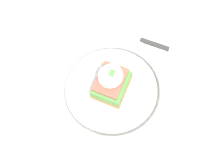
# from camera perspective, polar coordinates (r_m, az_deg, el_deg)

# --- Properties ---
(ground_plane) EXTENTS (6.00, 6.00, 0.00)m
(ground_plane) POSITION_cam_1_polar(r_m,az_deg,el_deg) (1.28, -0.82, -14.35)
(ground_plane) COLOR gray
(dining_table) EXTENTS (0.94, 0.81, 0.76)m
(dining_table) POSITION_cam_1_polar(r_m,az_deg,el_deg) (0.66, -1.54, -5.60)
(dining_table) COLOR beige
(dining_table) RESTS_ON ground_plane
(plate) EXTENTS (0.25, 0.25, 0.02)m
(plate) POSITION_cam_1_polar(r_m,az_deg,el_deg) (0.54, 0.00, -1.15)
(plate) COLOR silver
(plate) RESTS_ON dining_table
(sandwich) EXTENTS (0.09, 0.07, 0.08)m
(sandwich) POSITION_cam_1_polar(r_m,az_deg,el_deg) (0.50, -0.18, 0.56)
(sandwich) COLOR olive
(sandwich) RESTS_ON plate
(fork) EXTENTS (0.04, 0.15, 0.00)m
(fork) POSITION_cam_1_polar(r_m,az_deg,el_deg) (0.51, -8.30, -16.88)
(fork) COLOR silver
(fork) RESTS_ON dining_table
(knife) EXTENTS (0.02, 0.20, 0.01)m
(knife) POSITION_cam_1_polar(r_m,az_deg,el_deg) (0.62, 7.38, 11.39)
(knife) COLOR #2D2D2D
(knife) RESTS_ON dining_table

